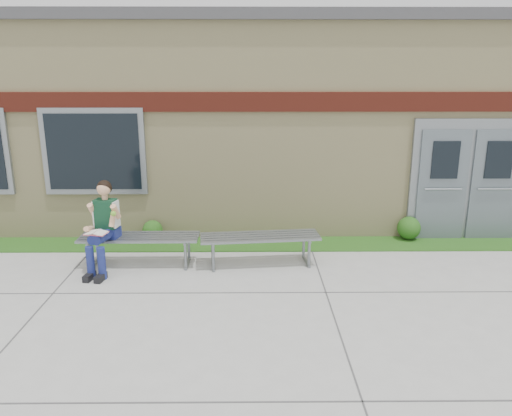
{
  "coord_description": "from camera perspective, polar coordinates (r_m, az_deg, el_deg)",
  "views": [
    {
      "loc": [
        -0.09,
        -6.21,
        3.15
      ],
      "look_at": [
        -0.02,
        1.7,
        0.96
      ],
      "focal_mm": 35.0,
      "sensor_mm": 36.0,
      "label": 1
    }
  ],
  "objects": [
    {
      "name": "bench_right",
      "position": [
        8.3,
        0.47,
        -3.92
      ],
      "size": [
        2.01,
        0.74,
        0.51
      ],
      "rotation": [
        0.0,
        0.0,
        0.1
      ],
      "color": "slate",
      "rests_on": "ground"
    },
    {
      "name": "shrub_east",
      "position": [
        9.98,
        17.08,
        -2.2
      ],
      "size": [
        0.44,
        0.44,
        0.44
      ],
      "primitive_type": "sphere",
      "color": "#214612",
      "rests_on": "grass_strip"
    },
    {
      "name": "shrub_mid",
      "position": [
        9.71,
        -11.74,
        -2.49
      ],
      "size": [
        0.38,
        0.38,
        0.38
      ],
      "primitive_type": "sphere",
      "color": "#214612",
      "rests_on": "grass_strip"
    },
    {
      "name": "ground",
      "position": [
        6.97,
        0.27,
        -11.42
      ],
      "size": [
        80.0,
        80.0,
        0.0
      ],
      "primitive_type": "plane",
      "color": "#9E9E99",
      "rests_on": "ground"
    },
    {
      "name": "girl",
      "position": [
        8.32,
        -17.08,
        -1.85
      ],
      "size": [
        0.52,
        0.9,
        1.47
      ],
      "rotation": [
        0.0,
        0.0,
        -0.18
      ],
      "color": "navy",
      "rests_on": "ground"
    },
    {
      "name": "bench_left",
      "position": [
        8.51,
        -13.15,
        -3.87
      ],
      "size": [
        1.96,
        0.55,
        0.51
      ],
      "rotation": [
        0.0,
        0.0,
        0.0
      ],
      "color": "slate",
      "rests_on": "ground"
    },
    {
      "name": "school_building",
      "position": [
        12.25,
        -0.1,
        10.56
      ],
      "size": [
        16.2,
        6.22,
        4.2
      ],
      "color": "beige",
      "rests_on": "ground"
    },
    {
      "name": "grass_strip",
      "position": [
        9.36,
        0.06,
        -4.14
      ],
      "size": [
        16.0,
        0.8,
        0.02
      ],
      "primitive_type": "cube",
      "color": "#214612",
      "rests_on": "ground"
    }
  ]
}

